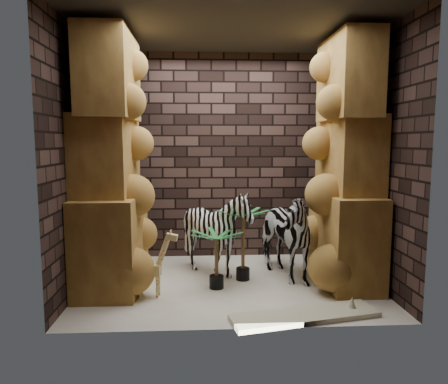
{
  "coord_description": "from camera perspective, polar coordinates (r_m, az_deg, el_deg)",
  "views": [
    {
      "loc": [
        -0.33,
        -4.89,
        1.72
      ],
      "look_at": [
        -0.06,
        0.15,
        1.11
      ],
      "focal_mm": 33.23,
      "sensor_mm": 36.0,
      "label": 1
    }
  ],
  "objects": [
    {
      "name": "floor",
      "position": [
        5.19,
        0.73,
        -12.43
      ],
      "size": [
        3.5,
        3.5,
        0.0
      ],
      "primitive_type": "plane",
      "color": "white",
      "rests_on": "ground"
    },
    {
      "name": "wall_left",
      "position": [
        5.09,
        -19.34,
        4.05
      ],
      "size": [
        0.0,
        3.0,
        3.0
      ],
      "primitive_type": "plane",
      "rotation": [
        1.57,
        0.0,
        1.57
      ],
      "color": "black",
      "rests_on": "ground"
    },
    {
      "name": "ceiling",
      "position": [
        5.06,
        0.79,
        21.56
      ],
      "size": [
        3.5,
        3.5,
        0.0
      ],
      "primitive_type": "plane",
      "rotation": [
        3.14,
        0.0,
        0.0
      ],
      "color": "#37322B",
      "rests_on": "ground"
    },
    {
      "name": "wall_front",
      "position": [
        3.66,
        2.09,
        3.46
      ],
      "size": [
        3.5,
        0.0,
        3.5
      ],
      "primitive_type": "plane",
      "rotation": [
        -1.57,
        0.0,
        0.0
      ],
      "color": "black",
      "rests_on": "ground"
    },
    {
      "name": "rock_pillar_right",
      "position": [
        5.2,
        16.63,
        4.2
      ],
      "size": [
        0.58,
        1.25,
        3.0
      ],
      "primitive_type": null,
      "color": "gold",
      "rests_on": "floor"
    },
    {
      "name": "palm_back",
      "position": [
        4.93,
        -1.04,
        -9.24
      ],
      "size": [
        0.36,
        0.36,
        0.7
      ],
      "primitive_type": null,
      "color": "#1B6B31",
      "rests_on": "floor"
    },
    {
      "name": "giraffe_toy",
      "position": [
        4.73,
        -10.32,
        -9.5
      ],
      "size": [
        0.42,
        0.2,
        0.78
      ],
      "primitive_type": null,
      "rotation": [
        0.0,
        0.0,
        -0.16
      ],
      "color": "#FFEB95",
      "rests_on": "floor"
    },
    {
      "name": "rock_pillar_left",
      "position": [
        5.01,
        -15.48,
        4.15
      ],
      "size": [
        0.68,
        1.3,
        3.0
      ],
      "primitive_type": null,
      "color": "gold",
      "rests_on": "floor"
    },
    {
      "name": "wall_back",
      "position": [
        6.15,
        -0.03,
        4.87
      ],
      "size": [
        3.5,
        0.0,
        3.5
      ],
      "primitive_type": "plane",
      "rotation": [
        1.57,
        0.0,
        0.0
      ],
      "color": "black",
      "rests_on": "ground"
    },
    {
      "name": "palm_front",
      "position": [
        5.19,
        2.64,
        -7.19
      ],
      "size": [
        0.36,
        0.36,
        0.91
      ],
      "primitive_type": null,
      "color": "#1B6B31",
      "rests_on": "floor"
    },
    {
      "name": "wall_right",
      "position": [
        5.32,
        19.98,
        4.13
      ],
      "size": [
        0.0,
        3.0,
        3.0
      ],
      "primitive_type": "plane",
      "rotation": [
        1.57,
        0.0,
        -1.57
      ],
      "color": "black",
      "rests_on": "ground"
    },
    {
      "name": "zebra_right",
      "position": [
        5.28,
        7.69,
        -4.77
      ],
      "size": [
        0.94,
        1.25,
        1.31
      ],
      "primitive_type": "imported",
      "rotation": [
        0.0,
        0.0,
        0.34
      ],
      "color": "white",
      "rests_on": "floor"
    },
    {
      "name": "surfboard",
      "position": [
        4.31,
        11.09,
        -16.36
      ],
      "size": [
        1.53,
        0.67,
        0.05
      ],
      "primitive_type": "cube",
      "rotation": [
        0.0,
        0.0,
        0.22
      ],
      "color": "beige",
      "rests_on": "floor"
    },
    {
      "name": "zebra_left",
      "position": [
        5.33,
        -1.04,
        -6.19
      ],
      "size": [
        0.96,
        1.17,
        1.02
      ],
      "primitive_type": "imported",
      "rotation": [
        0.0,
        0.0,
        -0.05
      ],
      "color": "white",
      "rests_on": "floor"
    }
  ]
}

